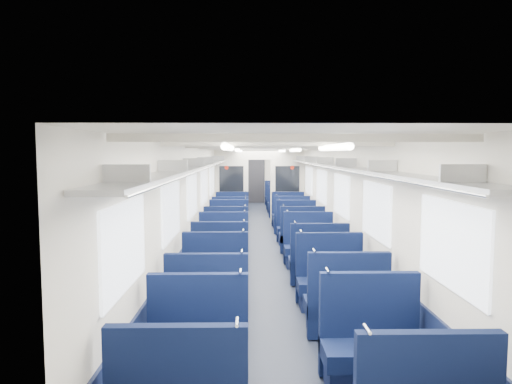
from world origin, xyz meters
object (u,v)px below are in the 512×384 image
at_px(seat_6, 215,283).
at_px(seat_25, 279,201).
at_px(end_door, 256,180).
at_px(seat_16, 230,223).
at_px(seat_27, 277,198).
at_px(seat_4, 208,310).
at_px(seat_22, 235,204).
at_px(seat_11, 309,249).
at_px(seat_5, 346,309).
at_px(seat_19, 288,216).
at_px(seat_8, 220,262).
at_px(seat_20, 234,208).
at_px(seat_2, 197,352).
at_px(seat_14, 229,229).
at_px(seat_12, 226,238).
at_px(seat_18, 232,216).
at_px(seat_10, 224,249).
at_px(seat_23, 281,205).
at_px(seat_9, 318,264).
at_px(seat_17, 291,222).
at_px(seat_7, 330,284).
at_px(seat_3, 372,350).
at_px(seat_13, 302,238).
at_px(seat_26, 237,198).
at_px(seat_24, 236,201).
at_px(bulkhead, 259,184).
at_px(seat_15, 297,230).

distance_m(seat_6, seat_25, 11.36).
distance_m(end_door, seat_16, 8.17).
height_order(seat_25, seat_27, same).
xyz_separation_m(end_door, seat_4, (-0.83, -14.93, -0.67)).
bearing_deg(seat_22, seat_11, -78.13).
relative_size(seat_5, seat_27, 1.00).
height_order(seat_6, seat_25, same).
bearing_deg(seat_19, seat_4, -101.63).
xyz_separation_m(seat_8, seat_20, (0.00, 7.77, 0.00)).
distance_m(seat_2, seat_25, 13.65).
xyz_separation_m(seat_5, seat_14, (-1.66, 5.82, 0.00)).
distance_m(seat_11, seat_12, 2.05).
xyz_separation_m(seat_18, seat_19, (1.66, -0.03, 0.00)).
relative_size(seat_10, seat_22, 1.00).
bearing_deg(seat_20, seat_22, 90.00).
bearing_deg(seat_8, seat_14, 90.00).
bearing_deg(seat_23, seat_9, -90.00).
xyz_separation_m(seat_9, seat_11, (0.00, 1.22, 0.00)).
bearing_deg(seat_17, end_door, 95.99).
bearing_deg(seat_7, seat_27, 90.00).
bearing_deg(seat_8, seat_25, 80.55).
height_order(seat_3, seat_7, same).
bearing_deg(seat_13, seat_5, -90.00).
distance_m(seat_11, seat_25, 8.96).
xyz_separation_m(seat_4, seat_5, (1.66, 0.04, 0.00)).
height_order(seat_18, seat_26, same).
xyz_separation_m(seat_3, seat_5, (0.00, 1.16, 0.00)).
xyz_separation_m(seat_10, seat_12, (0.00, 1.19, 0.00)).
xyz_separation_m(seat_11, seat_24, (-1.66, 9.05, 0.00)).
bearing_deg(seat_26, seat_24, -90.00).
distance_m(seat_5, seat_19, 8.03).
relative_size(seat_4, seat_25, 1.00).
bearing_deg(seat_19, seat_14, -126.96).
relative_size(bulkhead, seat_23, 2.58).
relative_size(bulkhead, seat_3, 2.58).
distance_m(end_door, bulkhead, 5.94).
height_order(seat_8, seat_10, same).
bearing_deg(seat_5, seat_22, 98.36).
bearing_deg(bulkhead, seat_13, -79.22).
distance_m(seat_12, seat_18, 3.46).
height_order(seat_11, seat_15, same).
xyz_separation_m(seat_9, seat_10, (-1.66, 1.23, 0.00)).
xyz_separation_m(seat_6, seat_10, (0.00, 2.29, 0.00)).
distance_m(seat_11, seat_24, 9.20).
height_order(seat_5, seat_11, same).
height_order(seat_3, seat_25, same).
height_order(seat_20, seat_22, same).
xyz_separation_m(bulkhead, seat_17, (0.83, -1.96, -0.90)).
xyz_separation_m(seat_4, seat_16, (0.00, 6.83, 0.00)).
bearing_deg(seat_15, end_door, 95.13).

